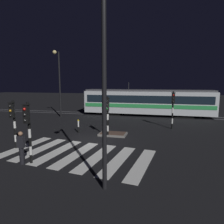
% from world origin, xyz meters
% --- Properties ---
extents(ground_plane, '(120.00, 120.00, 0.00)m').
position_xyz_m(ground_plane, '(0.00, 0.00, 0.00)').
color(ground_plane, black).
extents(rail_near, '(80.00, 0.12, 0.03)m').
position_xyz_m(rail_near, '(0.00, 11.35, 0.01)').
color(rail_near, '#59595E').
rests_on(rail_near, ground).
extents(rail_far, '(80.00, 0.12, 0.03)m').
position_xyz_m(rail_far, '(0.00, 12.79, 0.01)').
color(rail_far, '#59595E').
rests_on(rail_far, ground).
extents(crosswalk_zebra, '(8.94, 5.52, 0.02)m').
position_xyz_m(crosswalk_zebra, '(-0.00, -2.82, 0.01)').
color(crosswalk_zebra, silver).
rests_on(crosswalk_zebra, ground).
extents(traffic_island, '(2.14, 1.34, 0.18)m').
position_xyz_m(traffic_island, '(1.04, 1.90, 0.09)').
color(traffic_island, slate).
rests_on(traffic_island, ground).
extents(traffic_light_kerb_mid_left, '(0.36, 0.42, 3.18)m').
position_xyz_m(traffic_light_kerb_mid_left, '(-1.73, -4.67, 2.10)').
color(traffic_light_kerb_mid_left, black).
rests_on(traffic_light_kerb_mid_left, ground).
extents(traffic_light_corner_far_right, '(0.36, 0.42, 3.37)m').
position_xyz_m(traffic_light_corner_far_right, '(5.68, 5.18, 2.22)').
color(traffic_light_corner_far_right, black).
rests_on(traffic_light_corner_far_right, ground).
extents(traffic_light_corner_near_left, '(0.36, 0.42, 3.04)m').
position_xyz_m(traffic_light_corner_near_left, '(-4.17, -2.80, 2.00)').
color(traffic_light_corner_near_left, black).
rests_on(traffic_light_corner_near_left, ground).
extents(traffic_light_median_centre, '(0.36, 0.42, 3.09)m').
position_xyz_m(traffic_light_median_centre, '(0.78, 1.22, 2.04)').
color(traffic_light_median_centre, black).
rests_on(traffic_light_median_centre, ground).
extents(street_lamp_trackside_left, '(0.44, 1.21, 7.69)m').
position_xyz_m(street_lamp_trackside_left, '(-7.07, 8.41, 4.83)').
color(street_lamp_trackside_left, black).
rests_on(street_lamp_trackside_left, ground).
extents(street_lamp_near_kerb, '(0.44, 1.21, 7.68)m').
position_xyz_m(street_lamp_near_kerb, '(2.65, -6.34, 4.83)').
color(street_lamp_near_kerb, black).
rests_on(street_lamp_near_kerb, ground).
extents(tram, '(15.87, 2.58, 4.15)m').
position_xyz_m(tram, '(2.98, 12.06, 1.75)').
color(tram, silver).
rests_on(tram, ground).
extents(pedestrian_waiting_at_kerb, '(0.36, 0.24, 1.71)m').
position_xyz_m(pedestrian_waiting_at_kerb, '(-2.11, -4.79, 0.88)').
color(pedestrian_waiting_at_kerb, black).
rests_on(pedestrian_waiting_at_kerb, ground).
extents(bollard_island_edge, '(0.12, 0.12, 1.11)m').
position_xyz_m(bollard_island_edge, '(-1.90, 1.95, 0.56)').
color(bollard_island_edge, black).
rests_on(bollard_island_edge, ground).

